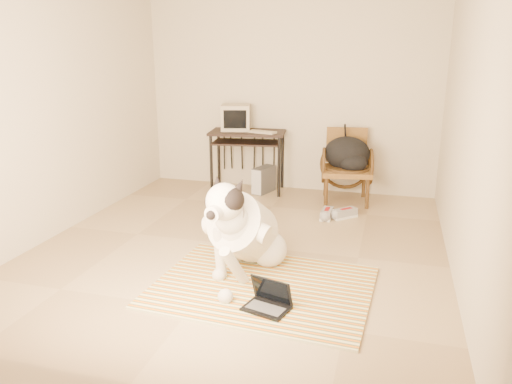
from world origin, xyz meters
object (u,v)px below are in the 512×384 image
at_px(pc_tower, 264,180).
at_px(computer_desk, 247,140).
at_px(laptop, 268,301).
at_px(backpack, 348,155).
at_px(rattan_chair, 346,166).
at_px(dog, 243,231).
at_px(crt_monitor, 236,117).

bearing_deg(pc_tower, computer_desk, 179.16).
relative_size(laptop, computer_desk, 0.36).
bearing_deg(computer_desk, laptop, -70.69).
xyz_separation_m(laptop, backpack, (0.29, 2.96, 0.55)).
relative_size(computer_desk, rattan_chair, 1.15).
bearing_deg(pc_tower, laptop, -74.61).
bearing_deg(laptop, dog, 122.24).
bearing_deg(computer_desk, crt_monitor, 159.57).
xyz_separation_m(dog, laptop, (0.38, -0.61, -0.31)).
bearing_deg(laptop, crt_monitor, 111.80).
height_order(rattan_chair, backpack, rattan_chair).
distance_m(pc_tower, backpack, 1.24).
bearing_deg(dog, rattan_chair, 74.81).
relative_size(dog, computer_desk, 1.28).
height_order(laptop, backpack, backpack).
relative_size(laptop, rattan_chair, 0.42).
height_order(dog, rattan_chair, dog).
distance_m(computer_desk, pc_tower, 0.59).
distance_m(crt_monitor, pc_tower, 0.93).
bearing_deg(pc_tower, backpack, -7.14).
height_order(dog, computer_desk, dog).
xyz_separation_m(dog, rattan_chair, (0.65, 2.41, 0.08)).
height_order(laptop, crt_monitor, crt_monitor).
xyz_separation_m(rattan_chair, backpack, (0.02, -0.05, 0.16)).
xyz_separation_m(laptop, rattan_chair, (0.27, 3.02, 0.39)).
bearing_deg(rattan_chair, laptop, -95.13).
bearing_deg(backpack, pc_tower, 172.86).
bearing_deg(dog, pc_tower, 100.70).
relative_size(pc_tower, rattan_chair, 0.44).
relative_size(crt_monitor, rattan_chair, 0.50).
relative_size(dog, rattan_chair, 1.47).
relative_size(laptop, backpack, 0.67).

